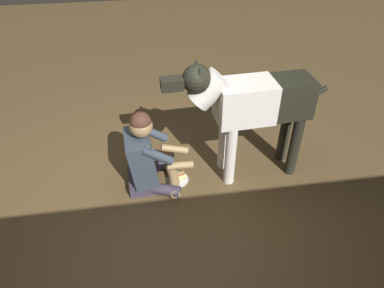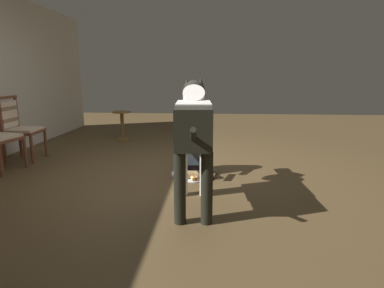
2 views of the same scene
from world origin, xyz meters
TOP-DOWN VIEW (x-y plane):
  - ground_plane at (0.00, 0.00)m, footprint 13.19×13.19m
  - person_sitting_on_floor at (0.00, -0.29)m, footprint 0.64×0.58m
  - large_dog at (-0.98, -0.35)m, footprint 1.55×0.38m
  - hot_dog_on_plate at (-0.28, -0.31)m, footprint 0.23×0.23m

SIDE VIEW (x-z plane):
  - ground_plane at x=0.00m, z-range 0.00..0.00m
  - hot_dog_on_plate at x=-0.28m, z-range 0.00..0.06m
  - person_sitting_on_floor at x=0.00m, z-range -0.08..0.76m
  - large_dog at x=-0.98m, z-range 0.17..1.43m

